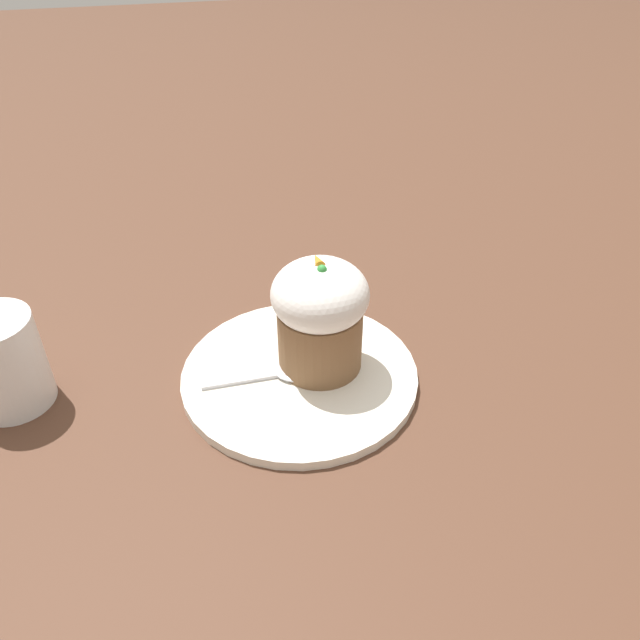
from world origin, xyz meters
TOP-DOWN VIEW (x-y plane):
  - ground_plane at (0.00, 0.00)m, footprint 4.00×4.00m
  - dessert_plate at (0.00, 0.00)m, footprint 0.23×0.23m
  - carrot_cake at (0.01, -0.02)m, footprint 0.09×0.09m
  - spoon at (0.00, 0.01)m, footprint 0.04×0.12m
  - coffee_cup at (0.04, 0.26)m, footprint 0.10×0.07m

SIDE VIEW (x-z plane):
  - ground_plane at x=0.00m, z-range 0.00..0.00m
  - dessert_plate at x=0.00m, z-range 0.00..0.01m
  - spoon at x=0.00m, z-range 0.01..0.02m
  - coffee_cup at x=0.04m, z-range 0.00..0.09m
  - carrot_cake at x=0.01m, z-range 0.01..0.13m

